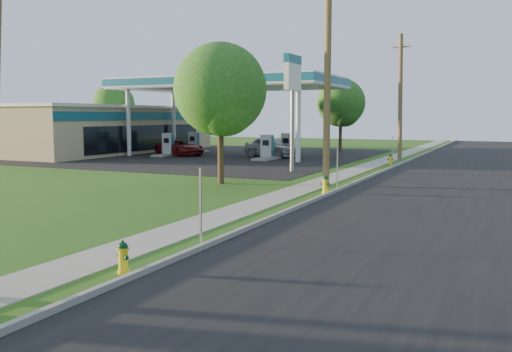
{
  "coord_description": "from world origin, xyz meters",
  "views": [
    {
      "loc": [
        7.31,
        -7.41,
        3.28
      ],
      "look_at": [
        0.0,
        8.0,
        1.4
      ],
      "focal_mm": 38.0,
      "sensor_mm": 36.0,
      "label": 1
    }
  ],
  "objects_px": {
    "fuel_pump_se": "(287,148)",
    "hydrant_near": "(123,257)",
    "utility_pole_far": "(400,96)",
    "tree_back": "(114,106)",
    "utility_pole_mid": "(327,80)",
    "tree_verge": "(221,93)",
    "fuel_pump_ne": "(267,150)",
    "tree_lot": "(342,104)",
    "hydrant_mid": "(325,184)",
    "hydrant_far": "(391,160)",
    "car_silver": "(271,147)",
    "price_pylon": "(293,79)",
    "fuel_pump_nw": "(168,147)",
    "fuel_pump_sw": "(194,145)",
    "car_red": "(180,147)"
  },
  "relations": [
    {
      "from": "tree_verge",
      "to": "car_silver",
      "type": "distance_m",
      "value": 18.1
    },
    {
      "from": "utility_pole_far",
      "to": "fuel_pump_ne",
      "type": "height_order",
      "value": "utility_pole_far"
    },
    {
      "from": "utility_pole_far",
      "to": "hydrant_near",
      "type": "relative_size",
      "value": 13.55
    },
    {
      "from": "fuel_pump_ne",
      "to": "price_pylon",
      "type": "relative_size",
      "value": 0.47
    },
    {
      "from": "fuel_pump_ne",
      "to": "tree_lot",
      "type": "relative_size",
      "value": 0.47
    },
    {
      "from": "price_pylon",
      "to": "hydrant_mid",
      "type": "bearing_deg",
      "value": -59.62
    },
    {
      "from": "fuel_pump_sw",
      "to": "price_pylon",
      "type": "xyz_separation_m",
      "value": [
        14.0,
        -11.5,
        4.71
      ]
    },
    {
      "from": "hydrant_near",
      "to": "utility_pole_mid",
      "type": "bearing_deg",
      "value": 92.29
    },
    {
      "from": "price_pylon",
      "to": "tree_back",
      "type": "relative_size",
      "value": 0.98
    },
    {
      "from": "fuel_pump_se",
      "to": "tree_lot",
      "type": "relative_size",
      "value": 0.47
    },
    {
      "from": "hydrant_near",
      "to": "hydrant_far",
      "type": "height_order",
      "value": "hydrant_far"
    },
    {
      "from": "fuel_pump_sw",
      "to": "utility_pole_mid",
      "type": "bearing_deg",
      "value": -43.52
    },
    {
      "from": "car_red",
      "to": "car_silver",
      "type": "height_order",
      "value": "car_silver"
    },
    {
      "from": "fuel_pump_sw",
      "to": "fuel_pump_se",
      "type": "xyz_separation_m",
      "value": [
        9.0,
        0.0,
        0.0
      ]
    },
    {
      "from": "tree_lot",
      "to": "fuel_pump_ne",
      "type": "bearing_deg",
      "value": -101.62
    },
    {
      "from": "tree_verge",
      "to": "car_silver",
      "type": "height_order",
      "value": "tree_verge"
    },
    {
      "from": "tree_lot",
      "to": "hydrant_far",
      "type": "distance_m",
      "value": 14.6
    },
    {
      "from": "fuel_pump_ne",
      "to": "hydrant_far",
      "type": "bearing_deg",
      "value": -3.75
    },
    {
      "from": "utility_pole_mid",
      "to": "tree_verge",
      "type": "distance_m",
      "value": 5.07
    },
    {
      "from": "utility_pole_far",
      "to": "fuel_pump_nw",
      "type": "height_order",
      "value": "utility_pole_far"
    },
    {
      "from": "fuel_pump_nw",
      "to": "fuel_pump_ne",
      "type": "distance_m",
      "value": 9.0
    },
    {
      "from": "hydrant_near",
      "to": "utility_pole_far",
      "type": "bearing_deg",
      "value": 91.06
    },
    {
      "from": "fuel_pump_ne",
      "to": "fuel_pump_se",
      "type": "height_order",
      "value": "same"
    },
    {
      "from": "car_red",
      "to": "fuel_pump_nw",
      "type": "bearing_deg",
      "value": 174.99
    },
    {
      "from": "utility_pole_mid",
      "to": "hydrant_mid",
      "type": "bearing_deg",
      "value": -72.53
    },
    {
      "from": "hydrant_near",
      "to": "car_silver",
      "type": "relative_size",
      "value": 0.15
    },
    {
      "from": "utility_pole_mid",
      "to": "tree_back",
      "type": "xyz_separation_m",
      "value": [
        -32.48,
        23.8,
        -0.48
      ]
    },
    {
      "from": "fuel_pump_nw",
      "to": "hydrant_mid",
      "type": "xyz_separation_m",
      "value": [
        18.68,
        -15.49,
        -0.32
      ]
    },
    {
      "from": "utility_pole_far",
      "to": "tree_back",
      "type": "relative_size",
      "value": 1.37
    },
    {
      "from": "utility_pole_mid",
      "to": "tree_verge",
      "type": "height_order",
      "value": "utility_pole_mid"
    },
    {
      "from": "fuel_pump_se",
      "to": "hydrant_near",
      "type": "xyz_separation_m",
      "value": [
        9.52,
        -32.57,
        -0.38
      ]
    },
    {
      "from": "tree_lot",
      "to": "fuel_pump_sw",
      "type": "bearing_deg",
      "value": -146.51
    },
    {
      "from": "fuel_pump_nw",
      "to": "hydrant_far",
      "type": "bearing_deg",
      "value": -1.92
    },
    {
      "from": "price_pylon",
      "to": "hydrant_near",
      "type": "relative_size",
      "value": 9.77
    },
    {
      "from": "utility_pole_mid",
      "to": "hydrant_mid",
      "type": "height_order",
      "value": "utility_pole_mid"
    },
    {
      "from": "hydrant_far",
      "to": "car_red",
      "type": "xyz_separation_m",
      "value": [
        -17.91,
        1.56,
        0.31
      ]
    },
    {
      "from": "hydrant_mid",
      "to": "car_red",
      "type": "height_order",
      "value": "car_red"
    },
    {
      "from": "tree_verge",
      "to": "hydrant_near",
      "type": "distance_m",
      "value": 15.7
    },
    {
      "from": "car_silver",
      "to": "fuel_pump_ne",
      "type": "bearing_deg",
      "value": -142.17
    },
    {
      "from": "tree_verge",
      "to": "hydrant_near",
      "type": "xyz_separation_m",
      "value": [
        5.46,
        -14.16,
        -4.05
      ]
    },
    {
      "from": "fuel_pump_sw",
      "to": "price_pylon",
      "type": "distance_m",
      "value": 18.72
    },
    {
      "from": "tree_verge",
      "to": "hydrant_near",
      "type": "bearing_deg",
      "value": -68.92
    },
    {
      "from": "fuel_pump_nw",
      "to": "car_silver",
      "type": "xyz_separation_m",
      "value": [
        8.17,
        2.64,
        0.1
      ]
    },
    {
      "from": "tree_lot",
      "to": "hydrant_near",
      "type": "xyz_separation_m",
      "value": [
        7.15,
        -40.1,
        -4.03
      ]
    },
    {
      "from": "fuel_pump_nw",
      "to": "hydrant_mid",
      "type": "relative_size",
      "value": 3.9
    },
    {
      "from": "tree_back",
      "to": "hydrant_mid",
      "type": "xyz_separation_m",
      "value": [
        33.27,
        -26.29,
        -4.08
      ]
    },
    {
      "from": "fuel_pump_ne",
      "to": "car_silver",
      "type": "xyz_separation_m",
      "value": [
        -0.83,
        2.64,
        0.1
      ]
    },
    {
      "from": "tree_verge",
      "to": "tree_back",
      "type": "bearing_deg",
      "value": 137.63
    },
    {
      "from": "fuel_pump_se",
      "to": "price_pylon",
      "type": "bearing_deg",
      "value": -66.5
    },
    {
      "from": "hydrant_far",
      "to": "utility_pole_mid",
      "type": "bearing_deg",
      "value": -92.41
    }
  ]
}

